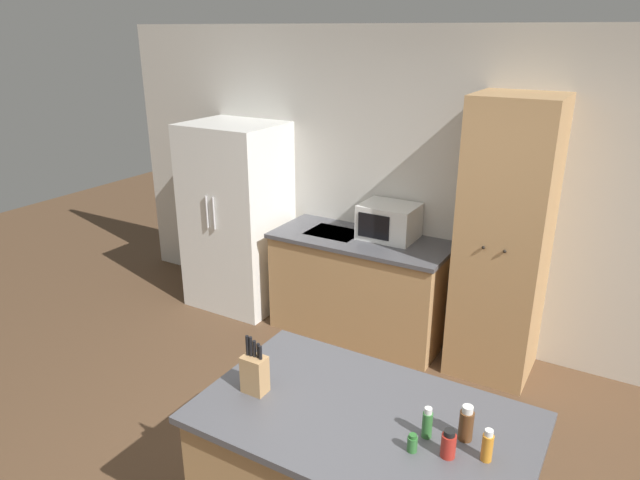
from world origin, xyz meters
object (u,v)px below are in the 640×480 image
at_px(refrigerator, 237,216).
at_px(spice_bottle_amber_oil, 487,446).
at_px(spice_bottle_tall_dark, 448,444).
at_px(spice_bottle_pale_salt, 427,423).
at_px(microwave, 389,221).
at_px(spice_bottle_green_herb, 412,443).
at_px(pantry_cabinet, 504,242).
at_px(knife_block, 255,373).
at_px(spice_bottle_short_red, 466,424).

bearing_deg(refrigerator, spice_bottle_amber_oil, -35.97).
distance_m(spice_bottle_tall_dark, spice_bottle_pale_salt, 0.13).
bearing_deg(spice_bottle_amber_oil, microwave, 122.22).
relative_size(microwave, spice_bottle_pale_salt, 3.20).
xyz_separation_m(microwave, spice_bottle_pale_salt, (1.18, -2.27, -0.04)).
height_order(microwave, spice_bottle_amber_oil, microwave).
xyz_separation_m(spice_bottle_green_herb, spice_bottle_pale_salt, (0.02, 0.11, 0.03)).
xyz_separation_m(pantry_cabinet, knife_block, (-0.61, -2.28, -0.03)).
distance_m(spice_bottle_amber_oil, spice_bottle_green_herb, 0.30).
bearing_deg(refrigerator, spice_bottle_pale_salt, -38.33).
bearing_deg(pantry_cabinet, spice_bottle_tall_dark, -81.70).
bearing_deg(microwave, pantry_cabinet, -5.32).
relative_size(pantry_cabinet, spice_bottle_pale_salt, 14.94).
bearing_deg(spice_bottle_short_red, knife_block, -169.74).
bearing_deg(microwave, spice_bottle_tall_dark, -60.97).
height_order(pantry_cabinet, spice_bottle_pale_salt, pantry_cabinet).
height_order(spice_bottle_green_herb, spice_bottle_pale_salt, spice_bottle_pale_salt).
bearing_deg(knife_block, spice_bottle_tall_dark, 2.30).
height_order(refrigerator, knife_block, refrigerator).
bearing_deg(pantry_cabinet, spice_bottle_pale_salt, -84.43).
height_order(microwave, spice_bottle_tall_dark, microwave).
height_order(spice_bottle_tall_dark, spice_bottle_short_red, spice_bottle_short_red).
bearing_deg(knife_block, spice_bottle_green_herb, -0.52).
bearing_deg(spice_bottle_pale_salt, pantry_cabinet, 95.57).
xyz_separation_m(microwave, knife_block, (0.36, -2.37, -0.01)).
height_order(microwave, spice_bottle_short_red, microwave).
bearing_deg(spice_bottle_tall_dark, spice_bottle_short_red, 77.86).
distance_m(spice_bottle_short_red, spice_bottle_pale_salt, 0.16).
distance_m(pantry_cabinet, spice_bottle_short_red, 2.14).
height_order(refrigerator, spice_bottle_short_red, refrigerator).
xyz_separation_m(refrigerator, spice_bottle_short_red, (2.82, -2.05, 0.13)).
height_order(refrigerator, pantry_cabinet, pantry_cabinet).
bearing_deg(microwave, spice_bottle_short_red, -58.91).
relative_size(refrigerator, spice_bottle_green_herb, 21.93).
distance_m(pantry_cabinet, spice_bottle_pale_salt, 2.19).
bearing_deg(spice_bottle_amber_oil, pantry_cabinet, 102.06).
xyz_separation_m(pantry_cabinet, spice_bottle_amber_oil, (0.47, -2.19, -0.07)).
bearing_deg(spice_bottle_pale_salt, spice_bottle_short_red, 25.21).
distance_m(spice_bottle_green_herb, spice_bottle_pale_salt, 0.12).
height_order(microwave, knife_block, knife_block).
bearing_deg(spice_bottle_green_herb, spice_bottle_tall_dark, 18.19).
height_order(refrigerator, spice_bottle_amber_oil, refrigerator).
height_order(spice_bottle_short_red, spice_bottle_green_herb, spice_bottle_short_red).
distance_m(spice_bottle_short_red, spice_bottle_green_herb, 0.25).
bearing_deg(spice_bottle_short_red, microwave, 121.09).
height_order(spice_bottle_tall_dark, spice_bottle_green_herb, spice_bottle_tall_dark).
xyz_separation_m(spice_bottle_tall_dark, spice_bottle_short_red, (0.03, 0.14, 0.02)).
bearing_deg(refrigerator, knife_block, -50.09).
bearing_deg(spice_bottle_short_red, spice_bottle_tall_dark, -102.14).
relative_size(spice_bottle_tall_dark, spice_bottle_pale_salt, 0.86).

